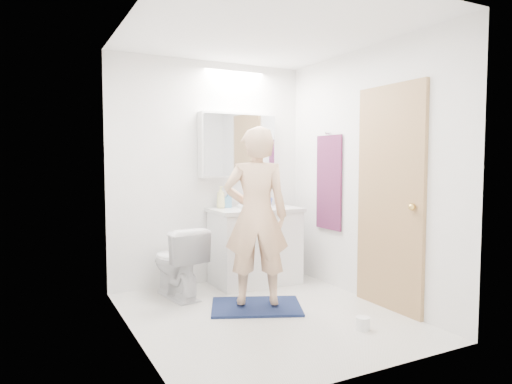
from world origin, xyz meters
TOP-DOWN VIEW (x-y plane):
  - floor at (0.00, 0.00)m, footprint 2.50×2.50m
  - ceiling at (0.00, 0.00)m, footprint 2.50×2.50m
  - wall_back at (0.00, 1.25)m, footprint 2.50×0.00m
  - wall_front at (0.00, -1.25)m, footprint 2.50×0.00m
  - wall_left at (-1.10, 0.00)m, footprint 0.00×2.50m
  - wall_right at (1.10, 0.00)m, footprint 0.00×2.50m
  - vanity_cabinet at (0.41, 0.96)m, footprint 0.90×0.55m
  - countertop at (0.41, 0.96)m, footprint 0.95×0.58m
  - sink_basin at (0.41, 0.99)m, footprint 0.36×0.36m
  - faucet at (0.41, 1.19)m, footprint 0.02×0.02m
  - medicine_cabinet at (0.30, 1.18)m, footprint 0.88×0.14m
  - mirror_panel at (0.30, 1.10)m, footprint 0.84×0.01m
  - toilet at (-0.50, 0.85)m, footprint 0.49×0.73m
  - bath_rug at (0.03, 0.20)m, footprint 0.95×0.83m
  - person at (0.03, 0.20)m, footprint 0.68×0.58m
  - door at (1.08, -0.35)m, footprint 0.04×0.80m
  - door_knob at (1.04, -0.65)m, footprint 0.06×0.06m
  - towel at (1.08, 0.55)m, footprint 0.02×0.42m
  - towel_hook at (1.07, 0.55)m, footprint 0.07×0.02m
  - soap_bottle_a at (0.07, 1.11)m, footprint 0.13×0.13m
  - soap_bottle_b at (0.17, 1.15)m, footprint 0.10×0.10m
  - toothbrush_cup at (0.66, 1.12)m, footprint 0.11×0.11m
  - toilet_paper_roll at (0.53, -0.65)m, footprint 0.11×0.11m

SIDE VIEW (x-z plane):
  - floor at x=0.00m, z-range 0.00..0.00m
  - bath_rug at x=0.03m, z-range 0.00..0.02m
  - toilet_paper_roll at x=0.53m, z-range 0.00..0.10m
  - toilet at x=-0.50m, z-range 0.00..0.70m
  - vanity_cabinet at x=0.41m, z-range 0.00..0.78m
  - countertop at x=0.41m, z-range 0.78..0.82m
  - sink_basin at x=0.41m, z-range 0.82..0.85m
  - person at x=0.03m, z-range 0.05..1.63m
  - toothbrush_cup at x=0.66m, z-range 0.82..0.91m
  - faucet at x=0.41m, z-range 0.82..0.98m
  - soap_bottle_b at x=0.17m, z-range 0.82..0.99m
  - soap_bottle_a at x=0.07m, z-range 0.82..1.06m
  - door_knob at x=1.04m, z-range 0.92..0.98m
  - door at x=1.08m, z-range 0.00..2.00m
  - towel at x=1.08m, z-range 0.60..1.60m
  - wall_back at x=0.00m, z-range -0.05..2.45m
  - wall_front at x=0.00m, z-range -0.05..2.45m
  - wall_left at x=-1.10m, z-range -0.05..2.45m
  - wall_right at x=1.10m, z-range -0.05..2.45m
  - medicine_cabinet at x=0.30m, z-range 1.15..1.85m
  - mirror_panel at x=0.30m, z-range 1.17..1.83m
  - towel_hook at x=1.07m, z-range 1.61..1.63m
  - ceiling at x=0.00m, z-range 2.40..2.40m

